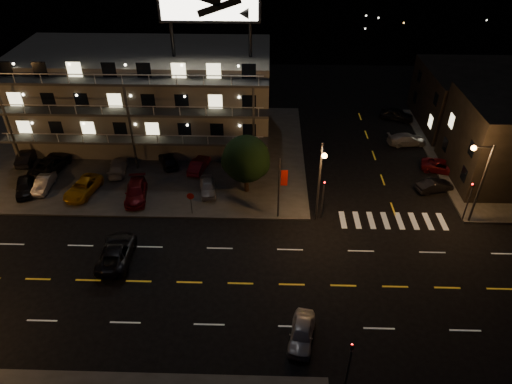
{
  "coord_description": "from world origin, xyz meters",
  "views": [
    {
      "loc": [
        3.93,
        -24.9,
        26.32
      ],
      "look_at": [
        2.99,
        8.0,
        3.12
      ],
      "focal_mm": 32.0,
      "sensor_mm": 36.0,
      "label": 1
    }
  ],
  "objects_px": {
    "lot_car_4": "(208,187)",
    "tree": "(246,160)",
    "side_car_0": "(435,186)",
    "road_car_east": "(302,333)",
    "lot_car_7": "(118,167)",
    "lot_car_2": "(83,188)",
    "road_car_west": "(116,252)"
  },
  "relations": [
    {
      "from": "tree",
      "to": "lot_car_7",
      "type": "height_order",
      "value": "tree"
    },
    {
      "from": "tree",
      "to": "lot_car_7",
      "type": "bearing_deg",
      "value": 167.31
    },
    {
      "from": "tree",
      "to": "road_car_east",
      "type": "relative_size",
      "value": 1.53
    },
    {
      "from": "tree",
      "to": "lot_car_2",
      "type": "bearing_deg",
      "value": -176.75
    },
    {
      "from": "road_car_west",
      "to": "road_car_east",
      "type": "bearing_deg",
      "value": 150.54
    },
    {
      "from": "side_car_0",
      "to": "road_car_east",
      "type": "height_order",
      "value": "road_car_east"
    },
    {
      "from": "lot_car_4",
      "to": "road_car_west",
      "type": "height_order",
      "value": "road_car_west"
    },
    {
      "from": "lot_car_4",
      "to": "tree",
      "type": "bearing_deg",
      "value": -4.79
    },
    {
      "from": "lot_car_2",
      "to": "lot_car_4",
      "type": "xyz_separation_m",
      "value": [
        12.27,
        0.57,
        -0.02
      ]
    },
    {
      "from": "lot_car_2",
      "to": "lot_car_4",
      "type": "distance_m",
      "value": 12.28
    },
    {
      "from": "lot_car_2",
      "to": "lot_car_7",
      "type": "distance_m",
      "value": 4.65
    },
    {
      "from": "tree",
      "to": "lot_car_4",
      "type": "xyz_separation_m",
      "value": [
        -3.8,
        -0.34,
        -2.93
      ]
    },
    {
      "from": "lot_car_7",
      "to": "road_car_west",
      "type": "bearing_deg",
      "value": 97.44
    },
    {
      "from": "lot_car_2",
      "to": "lot_car_7",
      "type": "height_order",
      "value": "lot_car_2"
    },
    {
      "from": "tree",
      "to": "lot_car_4",
      "type": "height_order",
      "value": "tree"
    },
    {
      "from": "lot_car_4",
      "to": "side_car_0",
      "type": "relative_size",
      "value": 1.01
    },
    {
      "from": "lot_car_7",
      "to": "lot_car_4",
      "type": "bearing_deg",
      "value": 153.28
    },
    {
      "from": "tree",
      "to": "lot_car_4",
      "type": "relative_size",
      "value": 1.6
    },
    {
      "from": "tree",
      "to": "side_car_0",
      "type": "bearing_deg",
      "value": 2.22
    },
    {
      "from": "lot_car_7",
      "to": "road_car_west",
      "type": "height_order",
      "value": "road_car_west"
    },
    {
      "from": "lot_car_4",
      "to": "road_car_east",
      "type": "bearing_deg",
      "value": -73.79
    },
    {
      "from": "side_car_0",
      "to": "road_car_east",
      "type": "relative_size",
      "value": 0.94
    },
    {
      "from": "road_car_east",
      "to": "lot_car_4",
      "type": "bearing_deg",
      "value": 126.8
    },
    {
      "from": "lot_car_2",
      "to": "side_car_0",
      "type": "relative_size",
      "value": 1.28
    },
    {
      "from": "lot_car_2",
      "to": "lot_car_7",
      "type": "relative_size",
      "value": 1.11
    },
    {
      "from": "tree",
      "to": "road_car_west",
      "type": "height_order",
      "value": "tree"
    },
    {
      "from": "lot_car_2",
      "to": "road_car_west",
      "type": "xyz_separation_m",
      "value": [
        5.87,
        -9.04,
        -0.05
      ]
    },
    {
      "from": "tree",
      "to": "lot_car_2",
      "type": "height_order",
      "value": "tree"
    },
    {
      "from": "road_car_east",
      "to": "lot_car_2",
      "type": "bearing_deg",
      "value": 151.98
    },
    {
      "from": "tree",
      "to": "road_car_east",
      "type": "height_order",
      "value": "tree"
    },
    {
      "from": "lot_car_7",
      "to": "side_car_0",
      "type": "relative_size",
      "value": 1.16
    },
    {
      "from": "road_car_east",
      "to": "road_car_west",
      "type": "height_order",
      "value": "road_car_west"
    }
  ]
}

